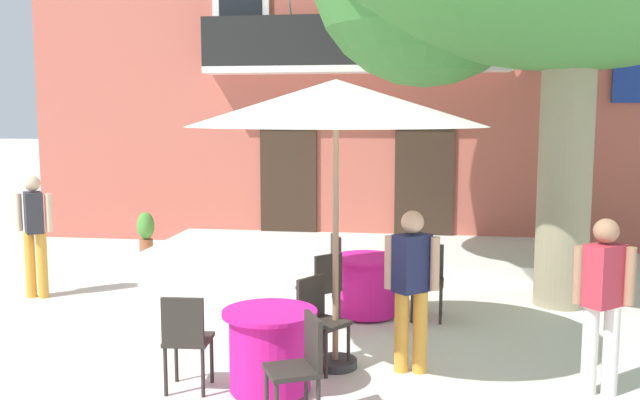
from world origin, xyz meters
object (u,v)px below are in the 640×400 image
Objects in this scene: pedestrian_near_entrance at (603,296)px; pedestrian_by_tree at (412,282)px; cafe_chair_near_tree_0 at (186,336)px; cafe_chair_middle_0 at (323,285)px; cafe_table_middle at (366,285)px; cafe_table_near_tree at (270,350)px; ground_planter_right at (572,244)px; cafe_chair_near_tree_1 at (301,362)px; cafe_umbrella at (336,104)px; cafe_chair_near_tree_2 at (319,316)px; cafe_chair_middle_2 at (343,263)px; cafe_chair_middle_1 at (428,276)px; ground_planter_left at (146,231)px; pedestrian_mid_plaza at (34,229)px.

pedestrian_near_entrance is 1.00× the size of pedestrian_by_tree.
cafe_chair_middle_0 is (0.95, 2.06, 0.00)m from cafe_chair_near_tree_0.
pedestrian_near_entrance is at bearing -43.07° from cafe_table_middle.
cafe_table_near_tree is 0.54× the size of pedestrian_by_tree.
cafe_chair_middle_0 is at bearing -133.93° from ground_planter_right.
cafe_umbrella reaches higher than cafe_chair_near_tree_1.
cafe_chair_middle_2 is at bearing 91.05° from cafe_chair_near_tree_2.
cafe_chair_near_tree_2 is 2.09m from cafe_umbrella.
cafe_chair_middle_1 is 2.94m from cafe_umbrella.
ground_planter_right is (7.39, -0.27, 0.00)m from ground_planter_left.
cafe_chair_near_tree_0 is 2.57m from cafe_umbrella.
cafe_table_near_tree is at bearing -58.32° from ground_planter_left.
cafe_chair_near_tree_0 is 1.05× the size of cafe_table_middle.
pedestrian_near_entrance is 7.26m from pedestrian_mid_plaza.
cafe_chair_middle_1 reaches higher than cafe_table_near_tree.
cafe_chair_near_tree_0 is 3.01m from cafe_table_middle.
ground_planter_right is at bearing -2.10° from ground_planter_left.
cafe_chair_middle_1 is (1.02, 3.20, 0.00)m from cafe_chair_near_tree_1.
cafe_chair_near_tree_1 is 3.82m from cafe_chair_middle_2.
cafe_table_near_tree is 1.52m from pedestrian_by_tree.
pedestrian_mid_plaza is (-6.86, 2.36, 0.06)m from pedestrian_near_entrance.
pedestrian_by_tree is (-0.17, -1.88, 0.37)m from cafe_chair_middle_1.
pedestrian_near_entrance reaches higher than ground_planter_left.
pedestrian_mid_plaza is (-4.31, 3.38, 0.43)m from cafe_chair_near_tree_1.
cafe_chair_near_tree_0 is 4.30m from pedestrian_mid_plaza.
pedestrian_near_entrance is at bearing -9.87° from pedestrian_by_tree.
cafe_table_near_tree is 0.54× the size of pedestrian_near_entrance.
cafe_chair_middle_2 is 4.78m from ground_planter_left.
cafe_chair_middle_2 is 0.57× the size of pedestrian_near_entrance.
cafe_table_near_tree is 0.95× the size of cafe_chair_middle_1.
cafe_chair_near_tree_2 is 4.75m from pedestrian_mid_plaza.
cafe_table_middle is 2.87m from cafe_umbrella.
cafe_chair_middle_0 is 0.31× the size of cafe_umbrella.
cafe_chair_near_tree_0 is at bearing -128.04° from ground_planter_right.
pedestrian_by_tree reaches higher than cafe_table_middle.
pedestrian_near_entrance is (-0.80, -5.23, 0.48)m from ground_planter_right.
ground_planter_left is at bearing 115.66° from cafe_chair_near_tree_0.
cafe_table_near_tree is 1.00× the size of cafe_table_middle.
cafe_table_middle is 0.54× the size of pedestrian_near_entrance.
ground_planter_left is 0.48× the size of pedestrian_by_tree.
cafe_chair_middle_2 is 0.31× the size of cafe_umbrella.
cafe_chair_middle_1 is 2.69m from pedestrian_near_entrance.
pedestrian_by_tree reaches higher than cafe_chair_middle_2.
cafe_chair_middle_0 is 1.20× the size of ground_planter_left.
cafe_umbrella is 1.81× the size of pedestrian_near_entrance.
cafe_chair_near_tree_1 is at bearing -58.28° from ground_planter_left.
cafe_chair_near_tree_1 is at bearing -94.62° from cafe_umbrella.
cafe_chair_near_tree_2 is at bearing -168.28° from cafe_umbrella.
cafe_chair_middle_1 is at bearing 63.88° from cafe_umbrella.
cafe_umbrella reaches higher than cafe_chair_middle_1.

